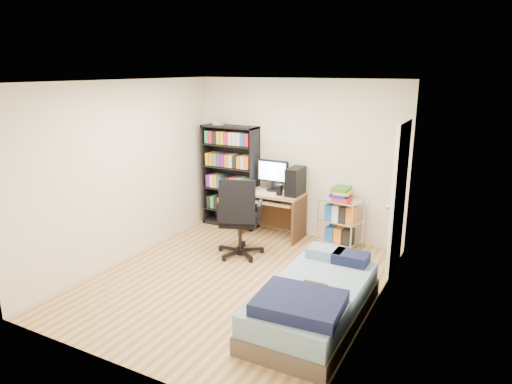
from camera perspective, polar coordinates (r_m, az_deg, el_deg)
The scene contains 7 objects.
room at distance 5.56m, azimuth -2.87°, elevation 0.69°, with size 3.58×4.08×2.58m.
media_shelf at distance 7.75m, azimuth -3.22°, elevation 2.11°, with size 0.97×0.32×1.80m.
computer_desk at distance 7.28m, azimuth 2.93°, elevation -0.57°, with size 0.98×0.57×1.23m.
office_chair at distance 6.59m, azimuth -2.09°, elevation -4.94°, with size 0.90×0.90×1.18m.
wire_cart at distance 6.94m, azimuth 10.58°, elevation -2.10°, with size 0.64×0.51×0.93m.
bed at distance 5.04m, azimuth 7.21°, elevation -13.42°, with size 0.96×1.91×0.55m.
door at distance 6.28m, azimuth 17.38°, elevation -0.67°, with size 0.12×0.80×2.00m.
Camera 1 is at (2.76, -4.62, 2.65)m, focal length 32.00 mm.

